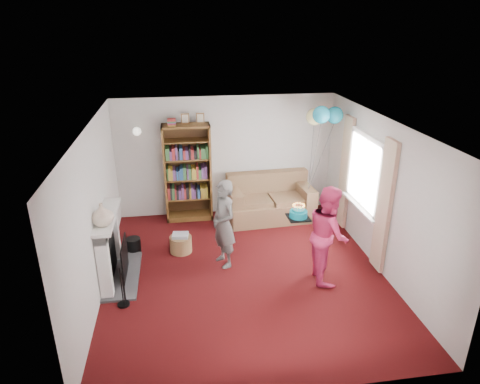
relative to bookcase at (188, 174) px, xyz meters
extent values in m
plane|color=#340807|center=(0.81, -2.30, -0.98)|extent=(5.00, 5.00, 0.00)
cube|color=silver|center=(0.81, 0.21, 0.27)|extent=(4.50, 0.02, 2.50)
cube|color=silver|center=(-1.45, -2.30, 0.27)|extent=(0.02, 5.00, 2.50)
cube|color=silver|center=(3.07, -2.30, 0.27)|extent=(0.02, 5.00, 2.50)
cube|color=white|center=(0.81, -2.30, 1.53)|extent=(4.50, 5.00, 0.01)
cube|color=#3F3F42|center=(-1.19, -2.10, -0.96)|extent=(0.55, 1.40, 0.04)
cube|color=white|center=(-1.34, -2.65, -0.45)|extent=(0.18, 0.14, 1.06)
cube|color=white|center=(-1.34, -1.55, -0.45)|extent=(0.18, 0.14, 1.06)
cube|color=white|center=(-1.34, -2.10, 0.02)|extent=(0.18, 1.24, 0.16)
cube|color=white|center=(-1.31, -2.10, 0.12)|extent=(0.28, 1.35, 0.05)
cube|color=black|center=(-1.36, -2.10, -0.50)|extent=(0.10, 0.80, 0.86)
cube|color=black|center=(-1.12, -2.10, -0.65)|extent=(0.02, 0.70, 0.60)
cylinder|color=black|center=(-1.09, -2.88, -0.66)|extent=(0.18, 0.18, 0.64)
cylinder|color=black|center=(-1.06, -1.30, -0.85)|extent=(0.26, 0.26, 0.26)
cube|color=white|center=(3.02, -1.70, 1.10)|extent=(0.08, 1.30, 0.08)
cube|color=white|center=(3.02, -1.70, -0.15)|extent=(0.08, 1.30, 0.08)
cube|color=white|center=(3.05, -1.70, 0.47)|extent=(0.01, 1.15, 1.20)
cube|color=white|center=(2.99, -1.70, -0.18)|extent=(0.14, 1.32, 0.04)
cube|color=beige|center=(3.01, -2.52, 0.17)|extent=(0.07, 0.38, 2.20)
cube|color=beige|center=(3.01, -0.88, 0.17)|extent=(0.07, 0.38, 2.20)
cylinder|color=gold|center=(-0.94, 0.15, 0.92)|extent=(0.04, 0.12, 0.04)
sphere|color=white|center=(-0.94, 0.06, 0.90)|extent=(0.16, 0.16, 0.16)
cube|color=#472B14|center=(0.00, 0.16, 0.02)|extent=(0.95, 0.04, 2.00)
cube|color=brown|center=(-0.45, -0.03, 0.02)|extent=(0.04, 0.42, 2.00)
cube|color=brown|center=(0.46, -0.03, 0.02)|extent=(0.04, 0.42, 2.00)
cube|color=brown|center=(0.00, -0.03, 1.00)|extent=(0.95, 0.42, 0.04)
cube|color=brown|center=(0.00, -0.03, -0.93)|extent=(0.95, 0.42, 0.10)
cube|color=brown|center=(0.00, -0.03, -0.50)|extent=(0.87, 0.38, 0.03)
cube|color=brown|center=(0.00, -0.03, -0.08)|extent=(0.87, 0.38, 0.02)
cube|color=brown|center=(0.00, -0.03, 0.34)|extent=(0.87, 0.38, 0.02)
cube|color=brown|center=(0.00, -0.03, 0.71)|extent=(0.87, 0.38, 0.02)
cube|color=maroon|center=(-0.26, -0.05, 1.08)|extent=(0.16, 0.22, 0.12)
cube|color=brown|center=(0.00, 0.02, 1.13)|extent=(0.16, 0.02, 0.20)
cube|color=brown|center=(0.30, 0.02, 1.13)|extent=(0.16, 0.02, 0.20)
cube|color=brown|center=(1.67, -0.30, -0.77)|extent=(1.74, 0.92, 0.41)
cube|color=brown|center=(1.67, 0.04, -0.41)|extent=(1.74, 0.24, 0.72)
cube|color=brown|center=(0.91, -0.30, -0.57)|extent=(0.24, 0.87, 0.56)
cube|color=brown|center=(2.42, -0.30, -0.57)|extent=(0.24, 0.87, 0.56)
cube|color=brown|center=(1.28, -0.38, -0.54)|extent=(0.74, 0.62, 0.12)
cube|color=brown|center=(2.06, -0.38, -0.54)|extent=(0.74, 0.62, 0.12)
cylinder|color=olive|center=(-0.22, -1.43, -0.83)|extent=(0.40, 0.40, 0.30)
cube|color=beige|center=(-0.22, -1.43, -0.65)|extent=(0.28, 0.22, 0.06)
imported|color=black|center=(0.51, -1.96, -0.22)|extent=(0.54, 0.65, 1.52)
imported|color=#D0295B|center=(2.08, -2.61, -0.19)|extent=(0.67, 0.82, 1.58)
cube|color=black|center=(1.60, -2.56, 0.11)|extent=(0.33, 0.33, 0.02)
cylinder|color=#0B7383|center=(1.60, -2.56, 0.17)|extent=(0.27, 0.27, 0.10)
cylinder|color=#0B7383|center=(1.60, -2.56, 0.23)|extent=(0.20, 0.20, 0.04)
cylinder|color=#E66687|center=(1.68, -2.56, 0.26)|extent=(0.01, 0.01, 0.09)
sphere|color=orange|center=(1.68, -2.56, 0.31)|extent=(0.02, 0.02, 0.02)
cylinder|color=#E66687|center=(1.67, -2.52, 0.26)|extent=(0.01, 0.01, 0.09)
sphere|color=orange|center=(1.67, -2.52, 0.31)|extent=(0.02, 0.02, 0.02)
cylinder|color=#E66687|center=(1.64, -2.49, 0.26)|extent=(0.01, 0.01, 0.09)
sphere|color=orange|center=(1.64, -2.49, 0.31)|extent=(0.02, 0.02, 0.02)
cylinder|color=#E66687|center=(1.60, -2.48, 0.26)|extent=(0.01, 0.01, 0.09)
sphere|color=orange|center=(1.60, -2.48, 0.31)|extent=(0.02, 0.02, 0.02)
cylinder|color=#E66687|center=(1.56, -2.49, 0.26)|extent=(0.01, 0.01, 0.09)
sphere|color=orange|center=(1.56, -2.49, 0.31)|extent=(0.02, 0.02, 0.02)
cylinder|color=#E66687|center=(1.53, -2.52, 0.26)|extent=(0.01, 0.01, 0.09)
sphere|color=orange|center=(1.53, -2.52, 0.31)|extent=(0.02, 0.02, 0.02)
cylinder|color=#E66687|center=(1.51, -2.56, 0.26)|extent=(0.01, 0.01, 0.09)
sphere|color=orange|center=(1.51, -2.56, 0.31)|extent=(0.02, 0.02, 0.02)
cylinder|color=#E66687|center=(1.53, -2.61, 0.26)|extent=(0.01, 0.01, 0.09)
sphere|color=orange|center=(1.53, -2.61, 0.31)|extent=(0.02, 0.02, 0.02)
cylinder|color=#E66687|center=(1.56, -2.64, 0.26)|extent=(0.01, 0.01, 0.09)
sphere|color=orange|center=(1.56, -2.64, 0.31)|extent=(0.02, 0.02, 0.02)
cylinder|color=#E66687|center=(1.60, -2.65, 0.26)|extent=(0.01, 0.01, 0.09)
sphere|color=orange|center=(1.60, -2.65, 0.31)|extent=(0.02, 0.02, 0.02)
cylinder|color=#E66687|center=(1.64, -2.64, 0.26)|extent=(0.01, 0.01, 0.09)
sphere|color=orange|center=(1.64, -2.64, 0.31)|extent=(0.02, 0.02, 0.02)
cylinder|color=#E66687|center=(1.67, -2.61, 0.26)|extent=(0.01, 0.01, 0.09)
sphere|color=orange|center=(1.67, -2.61, 0.31)|extent=(0.02, 0.02, 0.02)
sphere|color=#3F3F3F|center=(2.42, -0.50, -0.30)|extent=(0.02, 0.02, 0.02)
sphere|color=teal|center=(2.80, -0.61, 1.24)|extent=(0.33, 0.33, 0.33)
sphere|color=#FBF799|center=(2.47, -0.42, 1.18)|extent=(0.33, 0.33, 0.33)
sphere|color=teal|center=(2.47, -0.80, 1.30)|extent=(0.33, 0.33, 0.33)
imported|color=beige|center=(-1.31, -2.45, 0.32)|extent=(0.41, 0.41, 0.34)
camera|label=1|loc=(-0.17, -8.28, 2.95)|focal=32.00mm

